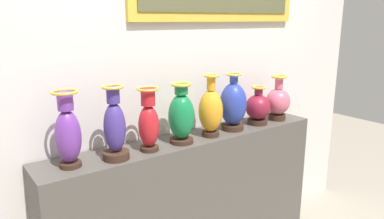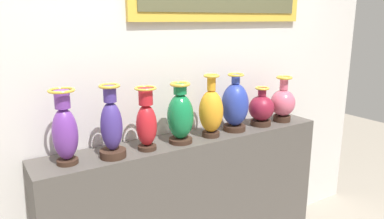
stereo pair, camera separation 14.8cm
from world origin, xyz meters
name	(u,v)px [view 1 (the left image)]	position (x,y,z in m)	size (l,w,h in m)	color
display_shelf	(192,206)	(0.00, 0.00, 0.50)	(2.03, 0.32, 1.00)	#4C4742
back_wall	(175,48)	(0.01, 0.22, 1.58)	(3.77, 0.14, 3.10)	silver
vase_violet	(68,133)	(-0.81, -0.02, 1.19)	(0.14, 0.14, 0.41)	#382319
vase_indigo	(115,128)	(-0.57, -0.06, 1.18)	(0.15, 0.15, 0.42)	#382319
vase_crimson	(149,122)	(-0.35, -0.05, 1.18)	(0.13, 0.13, 0.38)	#382319
vase_emerald	(181,116)	(-0.11, -0.05, 1.18)	(0.17, 0.17, 0.39)	#382319
vase_amber	(211,110)	(0.12, -0.05, 1.18)	(0.16, 0.16, 0.42)	#382319
vase_cobalt	(233,105)	(0.34, -0.03, 1.18)	(0.19, 0.19, 0.40)	#382319
vase_burgundy	(258,108)	(0.58, -0.03, 1.13)	(0.19, 0.19, 0.29)	#382319
vase_rose	(278,101)	(0.80, -0.03, 1.15)	(0.19, 0.19, 0.35)	#382319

